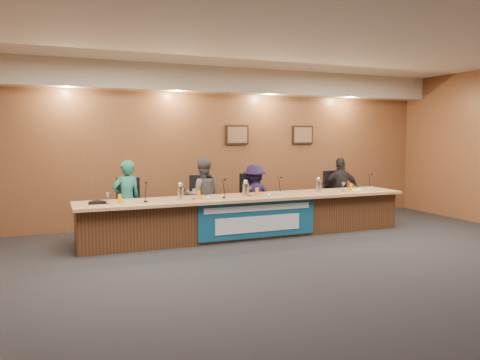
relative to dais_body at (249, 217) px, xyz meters
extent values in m
plane|color=black|center=(0.00, -2.40, -0.35)|extent=(10.00, 10.00, 0.00)
cube|color=silver|center=(0.00, -2.40, 2.85)|extent=(10.00, 8.00, 0.04)
cube|color=brown|center=(0.00, 1.60, 1.25)|extent=(10.00, 0.04, 3.20)
cube|color=beige|center=(0.00, 1.35, 2.60)|extent=(10.00, 0.50, 0.50)
cube|color=#4A2C18|center=(0.00, 0.00, 0.00)|extent=(6.00, 0.80, 0.70)
cube|color=tan|center=(0.00, -0.05, 0.38)|extent=(6.10, 0.95, 0.05)
cube|color=navy|center=(0.00, -0.41, 0.03)|extent=(2.20, 0.02, 0.65)
cube|color=silver|center=(0.00, -0.43, 0.23)|extent=(2.00, 0.01, 0.10)
cube|color=silver|center=(0.00, -0.43, -0.05)|extent=(1.60, 0.01, 0.28)
cube|color=black|center=(0.40, 1.57, 1.50)|extent=(0.52, 0.04, 0.42)
cube|color=black|center=(2.00, 1.57, 1.50)|extent=(0.52, 0.04, 0.42)
imported|color=#196153|center=(-2.10, 0.58, 0.35)|extent=(0.58, 0.45, 1.41)
imported|color=#4A494E|center=(-0.69, 0.58, 0.36)|extent=(0.76, 0.64, 1.42)
imported|color=black|center=(0.37, 0.58, 0.29)|extent=(0.85, 0.51, 1.27)
imported|color=black|center=(2.38, 0.58, 0.33)|extent=(0.87, 0.60, 1.37)
cube|color=black|center=(-2.10, 0.68, 0.13)|extent=(0.62, 0.62, 0.08)
cube|color=black|center=(-0.69, 0.68, 0.13)|extent=(0.58, 0.58, 0.08)
cube|color=black|center=(0.37, 0.68, 0.13)|extent=(0.55, 0.55, 0.08)
cube|color=black|center=(2.38, 0.68, 0.13)|extent=(0.58, 0.58, 0.08)
cube|color=white|center=(-2.09, -0.33, 0.45)|extent=(0.24, 0.08, 0.10)
cylinder|color=black|center=(-1.91, -0.14, 0.41)|extent=(0.07, 0.07, 0.02)
cylinder|color=orange|center=(-2.32, -0.14, 0.47)|extent=(0.06, 0.06, 0.15)
cylinder|color=silver|center=(-2.50, -0.09, 0.49)|extent=(0.08, 0.08, 0.18)
cube|color=white|center=(-0.73, -0.28, 0.45)|extent=(0.24, 0.08, 0.10)
cylinder|color=black|center=(-0.55, -0.14, 0.41)|extent=(0.07, 0.07, 0.02)
cylinder|color=orange|center=(-0.98, -0.08, 0.47)|extent=(0.06, 0.06, 0.15)
cylinder|color=silver|center=(-1.07, -0.10, 0.49)|extent=(0.08, 0.08, 0.18)
cube|color=white|center=(0.40, -0.28, 0.45)|extent=(0.24, 0.08, 0.10)
cylinder|color=black|center=(0.54, -0.13, 0.41)|extent=(0.07, 0.07, 0.02)
cylinder|color=orange|center=(0.12, -0.08, 0.47)|extent=(0.06, 0.06, 0.15)
cylinder|color=silver|center=(-0.03, -0.10, 0.49)|extent=(0.08, 0.08, 0.18)
cube|color=white|center=(2.34, -0.31, 0.45)|extent=(0.24, 0.08, 0.10)
cylinder|color=black|center=(2.53, -0.14, 0.41)|extent=(0.07, 0.07, 0.02)
cylinder|color=orange|center=(2.14, -0.10, 0.47)|extent=(0.06, 0.06, 0.15)
cylinder|color=silver|center=(1.96, -0.11, 0.49)|extent=(0.08, 0.08, 0.18)
cylinder|color=silver|center=(-1.29, -0.03, 0.52)|extent=(0.12, 0.12, 0.23)
cylinder|color=silver|center=(-0.09, -0.05, 0.52)|extent=(0.12, 0.12, 0.23)
cylinder|color=silver|center=(1.46, 0.00, 0.51)|extent=(0.12, 0.12, 0.23)
cylinder|color=black|center=(-2.66, -0.04, 0.43)|extent=(0.32, 0.32, 0.05)
cube|color=white|center=(2.35, -0.06, 0.40)|extent=(0.26, 0.33, 0.01)
camera|label=1|loc=(-3.35, -7.74, 1.49)|focal=35.00mm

